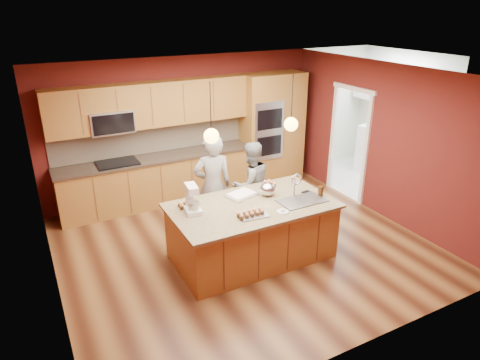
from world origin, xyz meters
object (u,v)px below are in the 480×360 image
island (253,230)px  person_left (213,186)px  mixing_bowl (268,189)px  person_right (251,185)px  stand_mixer (192,201)px

island → person_left: bearing=103.8°
person_left → mixing_bowl: size_ratio=7.03×
person_right → mixing_bowl: bearing=76.6°
island → person_right: 1.08m
stand_mixer → person_left: bearing=55.8°
person_right → stand_mixer: (-1.35, -0.74, 0.31)m
person_right → mixing_bowl: 0.79m
island → person_left: size_ratio=1.39×
person_left → stand_mixer: bearing=60.4°
island → mixing_bowl: size_ratio=9.74×
person_right → person_left: bearing=-3.7°
person_left → stand_mixer: (-0.65, -0.74, 0.19)m
person_left → mixing_bowl: person_left is taller
island → mixing_bowl: bearing=26.9°
person_left → person_right: (0.70, 0.00, -0.11)m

